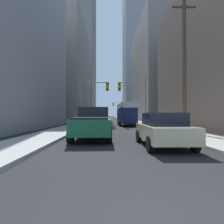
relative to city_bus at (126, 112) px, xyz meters
The scene contains 19 objects.
sidewalk_left 19.29m from the city_bus, 112.23° to the left, with size 2.63×160.00×0.15m, color #9E9E99.
sidewalk_right 17.98m from the city_bus, 83.43° to the left, with size 2.63×160.00×0.15m, color #9E9E99.
city_bus is the anchor object (origin of this frame).
pickup_truck_green 23.32m from the city_bus, 100.43° to the right, with size 2.20×5.44×1.90m.
cargo_van_navy 9.62m from the city_bus, 95.34° to the right, with size 2.17×5.28×2.26m.
sedan_beige 25.81m from the city_bus, 91.90° to the right, with size 1.95×4.21×1.52m.
sedan_grey 14.37m from the city_bus, 107.08° to the right, with size 1.95×4.25×1.52m.
sedan_red 4.56m from the city_bus, behind, with size 1.95×4.21×1.52m.
sedan_white 9.18m from the city_bus, 118.00° to the left, with size 1.95×4.26×1.52m.
sedan_black 15.24m from the city_bus, 106.62° to the left, with size 1.95×4.24×1.52m.
traffic_signal_near_left 12.33m from the city_bus, 114.81° to the right, with size 3.44×0.44×6.00m.
traffic_signal_near_right 11.23m from the city_bus, 90.78° to the right, with size 3.51×0.44×6.00m.
traffic_signal_far_right 29.46m from the city_bus, 89.96° to the left, with size 3.14×0.44×6.00m.
utility_pole_right 20.92m from the city_bus, 83.56° to the right, with size 2.20×0.28×10.80m.
street_lamp_right 4.01m from the city_bus, 68.33° to the left, with size 1.99×0.32×7.50m.
building_left_mid_office 26.73m from the city_bus, 137.95° to the left, with size 17.81×28.11×25.08m, color gray.
building_left_far_tower 66.80m from the city_bus, 108.43° to the left, with size 17.92×26.31×65.88m, color gray.
building_right_mid_block 23.82m from the city_bus, 37.45° to the left, with size 25.70×23.87×24.11m, color gray.
building_right_far_highrise 66.67m from the city_bus, 74.44° to the left, with size 22.39×19.92×69.59m, color #93939E.
Camera 1 is at (-0.72, -2.05, 1.44)m, focal length 30.52 mm.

